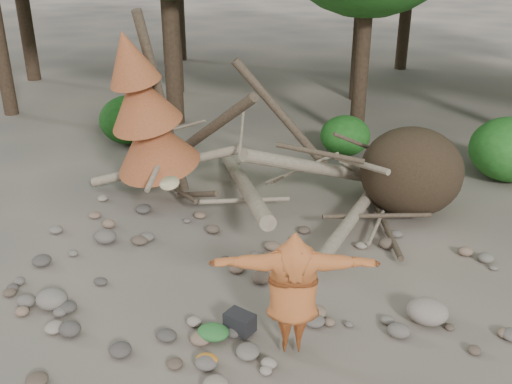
# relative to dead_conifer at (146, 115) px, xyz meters

# --- Properties ---
(ground) EXTENTS (120.00, 120.00, 0.00)m
(ground) POSITION_rel_dead_conifer_xyz_m (3.12, -3.37, -2.11)
(ground) COLOR #514C44
(ground) RESTS_ON ground
(deadfall_pile) EXTENTS (8.55, 5.24, 3.30)m
(deadfall_pile) POSITION_rel_dead_conifer_xyz_m (5.13, 0.87, -1.16)
(deadfall_pile) COLOR #332619
(deadfall_pile) RESTS_ON ground
(dead_conifer) EXTENTS (2.06, 2.16, 4.35)m
(dead_conifer) POSITION_rel_dead_conifer_xyz_m (0.00, 0.00, 0.00)
(dead_conifer) COLOR #4C3F30
(dead_conifer) RESTS_ON ground
(bush_left) EXTENTS (1.80, 1.80, 1.44)m
(bush_left) POSITION_rel_dead_conifer_xyz_m (-2.38, 3.83, -1.39)
(bush_left) COLOR #184E14
(bush_left) RESTS_ON ground
(bush_mid) EXTENTS (1.40, 1.40, 1.12)m
(bush_mid) POSITION_rel_dead_conifer_xyz_m (3.92, 4.43, -1.55)
(bush_mid) COLOR #21631C
(bush_mid) RESTS_ON ground
(bush_right) EXTENTS (2.00, 2.00, 1.60)m
(bush_right) POSITION_rel_dead_conifer_xyz_m (8.12, 3.63, -1.31)
(bush_right) COLOR #2A7524
(bush_right) RESTS_ON ground
(frisbee_thrower) EXTENTS (3.35, 1.18, 2.34)m
(frisbee_thrower) POSITION_rel_dead_conifer_xyz_m (4.15, -4.31, -1.08)
(frisbee_thrower) COLOR #AE5727
(frisbee_thrower) RESTS_ON ground
(backpack) EXTENTS (0.52, 0.44, 0.30)m
(backpack) POSITION_rel_dead_conifer_xyz_m (3.30, -4.12, -1.96)
(backpack) COLOR black
(backpack) RESTS_ON ground
(cloth_green) EXTENTS (0.50, 0.41, 0.19)m
(cloth_green) POSITION_rel_dead_conifer_xyz_m (2.96, -4.37, -2.02)
(cloth_green) COLOR #28652A
(cloth_green) RESTS_ON ground
(cloth_orange) EXTENTS (0.33, 0.27, 0.12)m
(cloth_orange) POSITION_rel_dead_conifer_xyz_m (3.05, -4.95, -2.05)
(cloth_orange) COLOR #B96E1F
(cloth_orange) RESTS_ON ground
(boulder_front_left) EXTENTS (0.53, 0.48, 0.32)m
(boulder_front_left) POSITION_rel_dead_conifer_xyz_m (0.11, -4.24, -1.95)
(boulder_front_left) COLOR slate
(boulder_front_left) RESTS_ON ground
(boulder_mid_right) EXTENTS (0.65, 0.59, 0.39)m
(boulder_mid_right) POSITION_rel_dead_conifer_xyz_m (6.10, -3.08, -1.92)
(boulder_mid_right) COLOR gray
(boulder_mid_right) RESTS_ON ground
(boulder_mid_left) EXTENTS (0.46, 0.41, 0.27)m
(boulder_mid_left) POSITION_rel_dead_conifer_xyz_m (-0.12, -2.01, -1.97)
(boulder_mid_left) COLOR #5C544D
(boulder_mid_left) RESTS_ON ground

